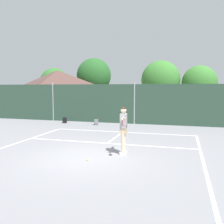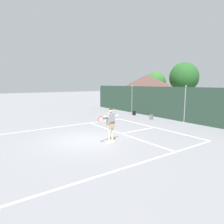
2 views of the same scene
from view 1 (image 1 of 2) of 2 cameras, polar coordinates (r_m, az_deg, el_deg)
The scene contains 9 objects.
ground_plane at distance 9.39m, azimuth -5.67°, elevation -10.45°, with size 120.00×120.00×0.00m, color gray.
court_markings at distance 9.97m, azimuth -4.27°, elevation -9.46°, with size 8.30×11.10×0.01m.
chainlink_fence at distance 17.73m, azimuth 5.18°, elevation 1.83°, with size 26.09×0.09×2.99m.
clubhouse_building at distance 23.95m, azimuth -12.40°, elevation 4.54°, with size 6.23×4.90×4.21m.
treeline_backdrop at distance 26.05m, azimuth 12.91°, elevation 7.59°, with size 25.57×4.24×6.13m.
tennis_player at distance 9.60m, azimuth 2.68°, elevation -3.28°, with size 0.36×1.42×1.85m.
tennis_ball at distance 8.99m, azimuth -5.63°, elevation -10.96°, with size 0.07×0.07×0.07m, color #CCE033.
backpack_black at distance 18.51m, azimuth -10.85°, elevation -1.91°, with size 0.32×0.30×0.46m.
backpack_grey at distance 17.27m, azimuth -3.65°, elevation -2.36°, with size 0.33×0.32×0.46m.
Camera 1 is at (3.38, -8.36, 2.60)m, focal length 39.65 mm.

